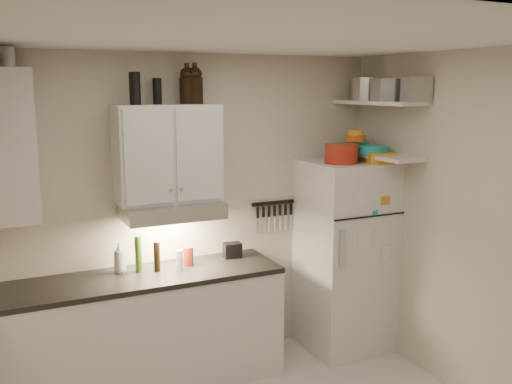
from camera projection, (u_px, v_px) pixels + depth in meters
name	position (u px, v px, depth m)	size (l,w,h in m)	color
ceiling	(284.00, 36.00, 3.20)	(3.20, 3.00, 0.02)	white
back_wall	(198.00, 212.00, 4.78)	(3.20, 0.02, 2.60)	beige
right_wall	(479.00, 232.00, 4.11)	(0.02, 3.00, 2.60)	beige
base_cabinet	(147.00, 334.00, 4.43)	(2.10, 0.60, 0.88)	silver
countertop	(144.00, 277.00, 4.34)	(2.10, 0.62, 0.04)	black
upper_cabinet	(168.00, 153.00, 4.40)	(0.80, 0.33, 0.75)	silver
side_cabinet	(8.00, 145.00, 3.78)	(0.33, 0.55, 1.00)	silver
range_hood	(172.00, 210.00, 4.42)	(0.76, 0.46, 0.12)	silver
fridge	(345.00, 256.00, 5.07)	(0.70, 0.68, 1.70)	silver
shelf_hi	(378.00, 103.00, 4.80)	(0.30, 0.95, 0.03)	silver
shelf_lo	(376.00, 155.00, 4.87)	(0.30, 0.95, 0.03)	silver
knife_strip	(274.00, 203.00, 5.05)	(0.42, 0.02, 0.03)	black
dutch_oven	(341.00, 154.00, 4.77)	(0.28, 0.28, 0.16)	maroon
book_stack	(379.00, 158.00, 4.80)	(0.22, 0.27, 0.09)	orange
spice_jar	(349.00, 155.00, 4.94)	(0.06, 0.06, 0.10)	silver
stock_pot	(367.00, 89.00, 5.01)	(0.28, 0.28, 0.20)	silver
tin_a	(385.00, 90.00, 4.66)	(0.18, 0.17, 0.18)	#AAAAAD
tin_b	(416.00, 89.00, 4.47)	(0.19, 0.19, 0.19)	#AAAAAD
bowl_teal	(356.00, 146.00, 5.04)	(0.23, 0.23, 0.09)	teal
bowl_orange	(355.00, 138.00, 4.96)	(0.18, 0.18, 0.05)	#CB5913
bowl_yellow	(356.00, 132.00, 4.95)	(0.14, 0.14, 0.05)	orange
plates	(373.00, 149.00, 4.84)	(0.27, 0.27, 0.07)	teal
growler_a	(187.00, 85.00, 4.41)	(0.12, 0.12, 0.29)	black
growler_b	(195.00, 85.00, 4.41)	(0.12, 0.12, 0.29)	black
thermos_a	(157.00, 91.00, 4.36)	(0.07, 0.07, 0.20)	black
thermos_b	(135.00, 88.00, 4.19)	(0.08, 0.08, 0.24)	black
side_jar	(7.00, 58.00, 3.74)	(0.10, 0.10, 0.14)	silver
soap_bottle	(119.00, 256.00, 4.37)	(0.10, 0.10, 0.27)	silver
pepper_mill	(190.00, 256.00, 4.55)	(0.05, 0.05, 0.15)	#5E281C
oil_bottle	(138.00, 254.00, 4.39)	(0.05, 0.05, 0.28)	#376719
vinegar_bottle	(157.00, 257.00, 4.41)	(0.05, 0.05, 0.24)	black
clear_bottle	(179.00, 260.00, 4.44)	(0.05, 0.05, 0.16)	silver
red_jar	(188.00, 256.00, 4.56)	(0.08, 0.08, 0.15)	maroon
caddy	(232.00, 250.00, 4.78)	(0.14, 0.10, 0.12)	black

